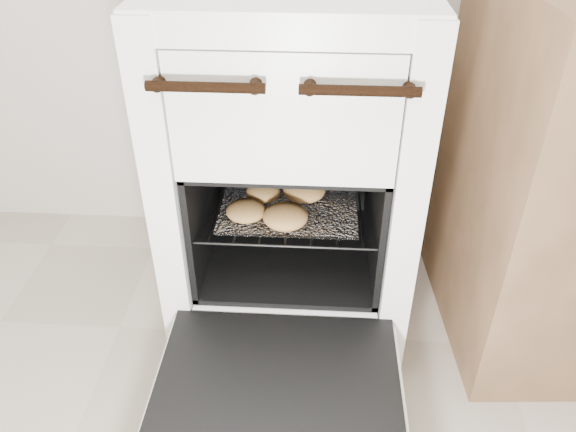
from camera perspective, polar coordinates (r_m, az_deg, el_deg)
name	(u,v)px	position (r m, az deg, el deg)	size (l,w,h in m)	color
stove	(291,169)	(1.37, 0.35, 4.79)	(0.56, 0.62, 0.85)	white
oven_door	(278,387)	(1.17, -1.05, -17.02)	(0.50, 0.39, 0.04)	black
oven_rack	(290,199)	(1.35, 0.19, 1.70)	(0.41, 0.39, 0.01)	black
foil_sheet	(289,202)	(1.33, 0.15, 1.47)	(0.32, 0.28, 0.01)	silver
baked_rolls	(280,202)	(1.28, -0.84, 1.43)	(0.25, 0.25, 0.05)	#B58348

